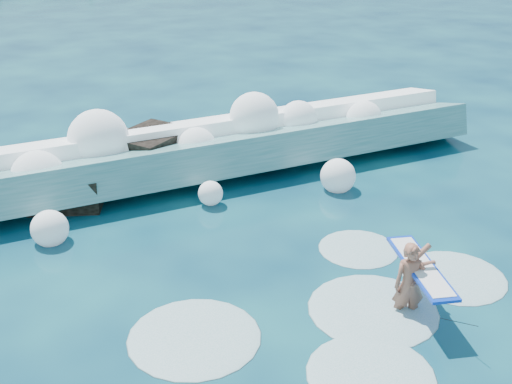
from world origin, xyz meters
The scene contains 6 objects.
ground centered at (0.00, 0.00, 0.00)m, with size 200.00×200.00×0.00m, color #082341.
breaking_wave centered at (0.35, 6.43, 0.60)m, with size 20.10×3.06×1.73m.
rock_cluster centered at (-2.57, 6.56, 0.45)m, with size 8.37×3.44×1.43m.
surfer_with_board centered at (2.98, -1.91, 0.65)m, with size 1.26×2.94×1.76m.
wave_spray centered at (-0.57, 6.28, 1.07)m, with size 15.26×4.73×2.23m.
surf_foam centered at (1.98, -1.56, 0.00)m, with size 8.96×5.74×0.13m.
Camera 1 is at (-4.24, -10.11, 7.38)m, focal length 45.00 mm.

